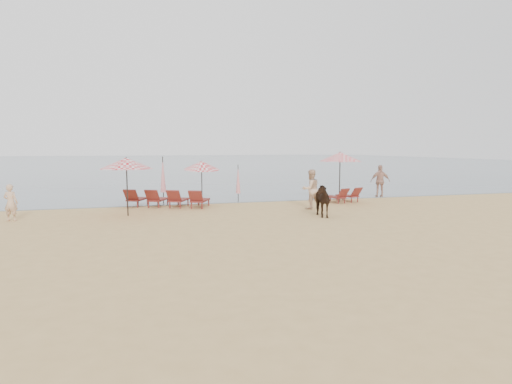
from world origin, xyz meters
TOP-DOWN VIEW (x-y plane):
  - ground at (0.00, 0.00)m, footprint 120.00×120.00m
  - sea at (0.00, 80.00)m, footprint 160.00×140.00m
  - lounger_cluster_left at (-3.36, 9.34)m, footprint 4.26×3.14m
  - lounger_cluster_right at (5.94, 8.66)m, footprint 1.93×1.89m
  - umbrella_open_left_a at (-5.19, 7.08)m, footprint 2.22×2.22m
  - umbrella_open_left_b at (-1.51, 10.05)m, footprint 1.84×1.88m
  - umbrella_open_right at (5.75, 8.77)m, footprint 2.24×2.24m
  - umbrella_closed_left at (-3.44, 10.83)m, footprint 0.30×0.30m
  - umbrella_closed_right at (0.45, 10.13)m, footprint 0.25×0.25m
  - cow at (2.74, 4.70)m, footprint 0.96×1.78m
  - beachgoer_left at (-9.69, 6.98)m, footprint 0.62×0.49m
  - beachgoer_right_a at (3.28, 6.90)m, footprint 1.04×0.87m
  - beachgoer_right_b at (9.15, 10.24)m, footprint 1.22×0.82m

SIDE VIEW (x-z plane):
  - ground at x=0.00m, z-range 0.00..0.00m
  - sea at x=0.00m, z-range -0.03..0.03m
  - lounger_cluster_right at x=5.94m, z-range 0.11..0.66m
  - lounger_cluster_left at x=-3.36m, z-range 0.12..0.74m
  - cow at x=2.74m, z-range 0.00..1.44m
  - beachgoer_left at x=-9.69m, z-range 0.00..1.50m
  - beachgoer_right_a at x=3.28m, z-range 0.00..1.90m
  - beachgoer_right_b at x=9.15m, z-range 0.00..1.92m
  - umbrella_closed_right at x=0.45m, z-range 0.23..2.28m
  - umbrella_closed_left at x=-3.44m, z-range 0.29..2.76m
  - umbrella_open_left_b at x=-1.51m, z-range 0.86..3.21m
  - umbrella_open_left_a at x=-5.19m, z-range 1.01..3.54m
  - umbrella_open_right at x=5.75m, z-range 1.09..3.82m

